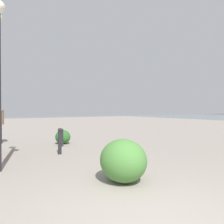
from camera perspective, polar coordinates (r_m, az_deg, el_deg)
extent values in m
cylinder|color=black|center=(10.64, -27.94, -5.15)|extent=(0.14, 0.14, 0.90)
cylinder|color=brown|center=(10.47, -27.37, -1.40)|extent=(0.10, 0.10, 0.58)
cylinder|color=#232328|center=(7.47, -13.91, -8.01)|extent=(0.12, 0.12, 0.79)
sphere|color=#232328|center=(7.41, -13.92, -4.70)|extent=(0.13, 0.13, 0.13)
cylinder|color=#232328|center=(8.99, -13.37, -7.01)|extent=(0.12, 0.12, 0.63)
sphere|color=#232328|center=(8.95, -13.38, -4.75)|extent=(0.13, 0.13, 0.13)
ellipsoid|color=#477F38|center=(4.56, 3.03, -12.92)|extent=(1.06, 0.95, 0.90)
ellipsoid|color=#2D6628|center=(9.61, -13.12, -6.57)|extent=(0.72, 0.65, 0.61)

